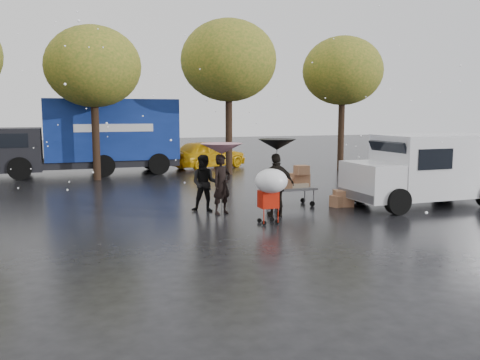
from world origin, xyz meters
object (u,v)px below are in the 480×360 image
object	(u,v)px
person_pink	(222,184)
vendor_cart	(293,183)
white_van	(428,168)
yellow_taxi	(207,154)
shopping_cart	(271,184)
person_black	(277,185)
blue_truck	(93,137)

from	to	relation	value
person_pink	vendor_cart	xyz separation A→B (m)	(2.47, 0.48, -0.13)
white_van	yellow_taxi	size ratio (longest dim) A/B	1.14
shopping_cart	person_black	bearing A→B (deg)	58.42
blue_truck	yellow_taxi	xyz separation A→B (m)	(5.74, 0.70, -1.02)
shopping_cart	blue_truck	xyz separation A→B (m)	(-3.50, 12.86, 0.69)
person_pink	yellow_taxi	xyz separation A→B (m)	(2.99, 11.77, -0.12)
person_black	shopping_cart	bearing A→B (deg)	60.82
vendor_cart	shopping_cart	world-z (taller)	shopping_cart
white_van	vendor_cart	bearing A→B (deg)	161.59
person_black	vendor_cart	world-z (taller)	person_black
yellow_taxi	shopping_cart	bearing A→B (deg)	147.07
person_pink	yellow_taxi	size ratio (longest dim) A/B	0.40
vendor_cart	blue_truck	bearing A→B (deg)	116.28
vendor_cart	white_van	distance (m)	4.24
shopping_cart	white_van	xyz separation A→B (m)	(5.74, 0.94, 0.10)
white_van	yellow_taxi	world-z (taller)	white_van
shopping_cart	blue_truck	size ratio (longest dim) A/B	0.18
blue_truck	person_pink	bearing A→B (deg)	-76.02
shopping_cart	white_van	bearing A→B (deg)	9.27
person_pink	vendor_cart	bearing A→B (deg)	-13.43
person_pink	person_black	world-z (taller)	person_black
person_pink	white_van	size ratio (longest dim) A/B	0.35
vendor_cart	shopping_cart	xyz separation A→B (m)	(-1.73, -2.27, 0.34)
person_pink	vendor_cart	size ratio (longest dim) A/B	1.12
person_pink	person_black	xyz separation A→B (m)	(1.33, -0.84, 0.03)
white_van	blue_truck	distance (m)	15.09
person_black	yellow_taxi	bearing A→B (deg)	-95.07
yellow_taxi	blue_truck	bearing A→B (deg)	73.45
person_black	yellow_taxi	xyz separation A→B (m)	(1.65, 12.60, -0.15)
vendor_cart	blue_truck	distance (m)	11.85
person_black	blue_truck	size ratio (longest dim) A/B	0.21
person_black	yellow_taxi	size ratio (longest dim) A/B	0.41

